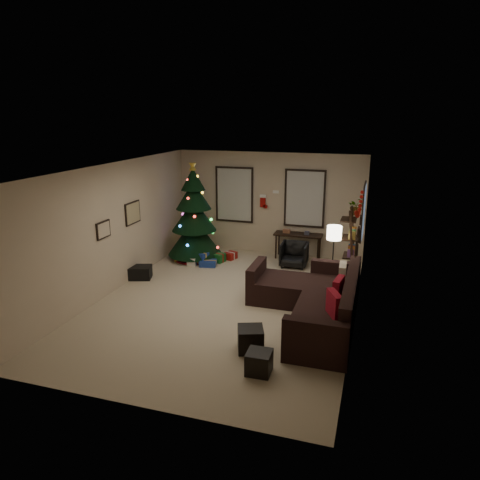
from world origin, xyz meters
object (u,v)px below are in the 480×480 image
sofa (315,303)px  desk_chair (294,255)px  desk (298,237)px  bookshelf (351,250)px  christmas_tree (194,219)px

sofa → desk_chair: 2.90m
sofa → desk: bearing=105.5°
desk → desk_chair: bearing=-88.0°
sofa → desk: 3.54m
sofa → bookshelf: bearing=73.8°
desk → bookshelf: 2.24m
desk → bookshelf: size_ratio=0.70×
christmas_tree → desk: bearing=17.4°
christmas_tree → sofa: christmas_tree is taller
sofa → christmas_tree: bearing=143.4°
desk → sofa: bearing=-74.5°
desk_chair → bookshelf: size_ratio=0.34×
sofa → desk_chair: size_ratio=5.03×
christmas_tree → desk_chair: christmas_tree is taller
bookshelf → desk: bearing=130.3°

